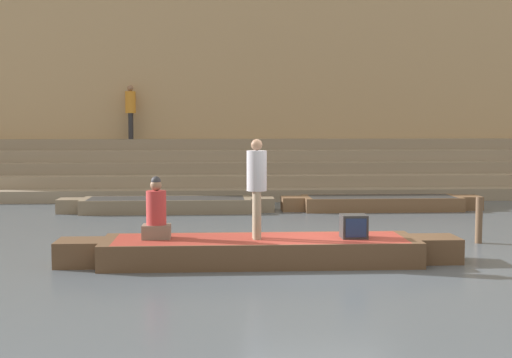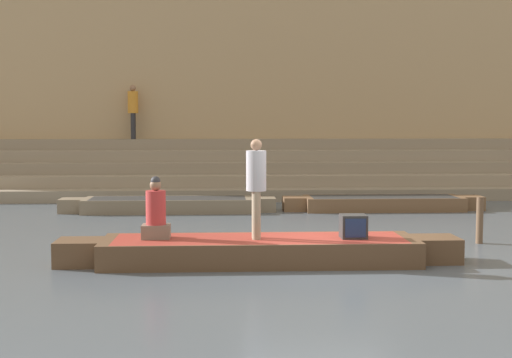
% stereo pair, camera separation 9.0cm
% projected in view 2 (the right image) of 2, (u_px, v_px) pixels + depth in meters
% --- Properties ---
extents(ground_plane, '(120.00, 120.00, 0.00)m').
position_uv_depth(ground_plane, '(324.00, 261.00, 12.16)').
color(ground_plane, '#4C5660').
extents(ghat_steps, '(36.00, 3.77, 1.78)m').
position_uv_depth(ghat_steps, '(274.00, 174.00, 23.27)').
color(ghat_steps, gray).
rests_on(ghat_steps, ground).
extents(back_wall, '(34.20, 1.28, 8.73)m').
position_uv_depth(back_wall, '(270.00, 65.00, 24.94)').
color(back_wall, tan).
rests_on(back_wall, ground).
extents(rowboat_main, '(6.73, 1.49, 0.42)m').
position_uv_depth(rowboat_main, '(260.00, 250.00, 11.94)').
color(rowboat_main, brown).
rests_on(rowboat_main, ground).
extents(person_standing, '(0.33, 0.33, 1.66)m').
position_uv_depth(person_standing, '(256.00, 182.00, 11.82)').
color(person_standing, gray).
rests_on(person_standing, rowboat_main).
extents(person_rowing, '(0.47, 0.37, 1.05)m').
position_uv_depth(person_rowing, '(156.00, 214.00, 11.88)').
color(person_rowing, '#756656').
rests_on(person_rowing, rowboat_main).
extents(tv_set, '(0.43, 0.40, 0.39)m').
position_uv_depth(tv_set, '(353.00, 226.00, 11.94)').
color(tv_set, '#2D2D2D').
rests_on(tv_set, rowboat_main).
extents(moored_boat_shore, '(5.37, 1.23, 0.37)m').
position_uv_depth(moored_boat_shore, '(383.00, 203.00, 19.08)').
color(moored_boat_shore, brown).
rests_on(moored_boat_shore, ground).
extents(moored_boat_distant, '(5.63, 1.23, 0.37)m').
position_uv_depth(moored_boat_distant, '(168.00, 204.00, 18.69)').
color(moored_boat_distant, '#756651').
rests_on(moored_boat_distant, ground).
extents(mooring_post, '(0.13, 0.13, 0.91)m').
position_uv_depth(mooring_post, '(480.00, 220.00, 13.85)').
color(mooring_post, brown).
rests_on(mooring_post, ground).
extents(person_on_steps, '(0.35, 0.35, 1.81)m').
position_uv_depth(person_on_steps, '(133.00, 108.00, 23.86)').
color(person_on_steps, '#28282D').
rests_on(person_on_steps, ghat_steps).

